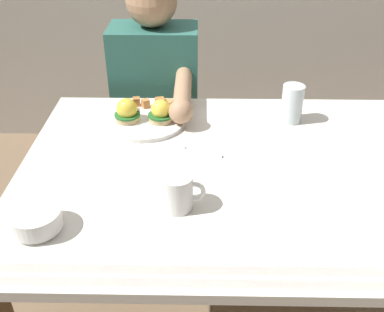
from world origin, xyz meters
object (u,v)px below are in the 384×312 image
object	(u,v)px
coffee_mug	(178,191)
diner_person	(156,102)
water_glass_near	(292,105)
eggs_benedict_plate	(144,116)
fruit_bowl	(36,220)
dining_table	(228,198)
fork	(196,149)

from	to	relation	value
coffee_mug	diner_person	xyz separation A→B (m)	(-0.12, 0.77, -0.14)
water_glass_near	eggs_benedict_plate	bearing A→B (deg)	-177.43
fruit_bowl	water_glass_near	size ratio (longest dim) A/B	0.94
water_glass_near	fruit_bowl	bearing A→B (deg)	-141.21
dining_table	coffee_mug	world-z (taller)	coffee_mug
fruit_bowl	coffee_mug	xyz separation A→B (m)	(0.33, 0.09, 0.02)
coffee_mug	water_glass_near	distance (m)	0.58
fork	diner_person	distance (m)	0.54
fruit_bowl	coffee_mug	size ratio (longest dim) A/B	1.08
water_glass_near	diner_person	distance (m)	0.59
eggs_benedict_plate	diner_person	distance (m)	0.36
dining_table	water_glass_near	bearing A→B (deg)	52.92
eggs_benedict_plate	fork	size ratio (longest dim) A/B	1.84
water_glass_near	diner_person	size ratio (longest dim) A/B	0.11
fork	fruit_bowl	bearing A→B (deg)	-135.77
fruit_bowl	diner_person	xyz separation A→B (m)	(0.20, 0.86, -0.12)
coffee_mug	water_glass_near	world-z (taller)	water_glass_near
diner_person	water_glass_near	bearing A→B (deg)	-33.32
eggs_benedict_plate	water_glass_near	xyz separation A→B (m)	(0.49, 0.02, 0.03)
fruit_bowl	diner_person	size ratio (longest dim) A/B	0.11
diner_person	fruit_bowl	bearing A→B (deg)	-103.16
eggs_benedict_plate	coffee_mug	size ratio (longest dim) A/B	2.42
fork	diner_person	bearing A→B (deg)	108.17
eggs_benedict_plate	coffee_mug	xyz separation A→B (m)	(0.13, -0.44, 0.03)
eggs_benedict_plate	diner_person	xyz separation A→B (m)	(0.01, 0.34, -0.11)
fork	water_glass_near	world-z (taller)	water_glass_near
fruit_bowl	fork	bearing A→B (deg)	44.23
eggs_benedict_plate	coffee_mug	bearing A→B (deg)	-73.44
eggs_benedict_plate	water_glass_near	size ratio (longest dim) A/B	2.13
water_glass_near	coffee_mug	bearing A→B (deg)	-127.70
dining_table	diner_person	distance (m)	0.66
water_glass_near	fork	bearing A→B (deg)	-148.83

